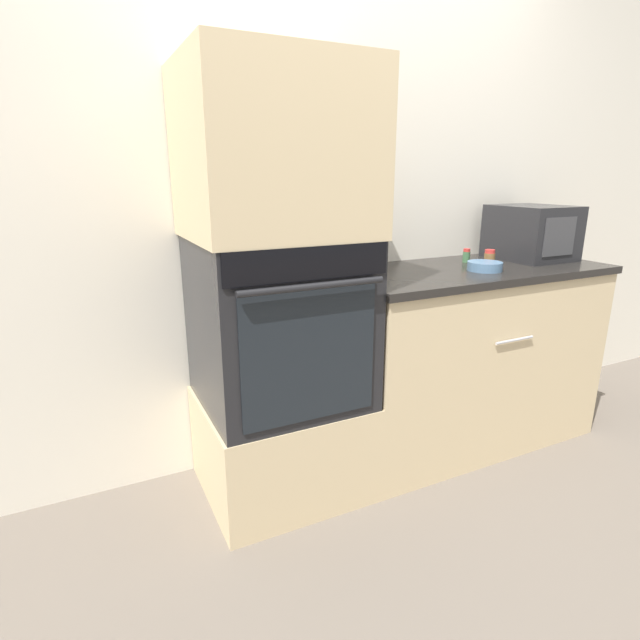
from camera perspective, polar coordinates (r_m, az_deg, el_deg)
ground_plane at (r=2.28m, az=7.05°, el=-19.90°), size 12.00×12.00×0.00m
wall_back at (r=2.39m, az=-0.40°, el=14.11°), size 8.00×0.05×2.50m
oven_cabinet_base at (r=2.26m, az=-4.38°, el=-13.77°), size 0.66×0.60×0.43m
wall_oven at (r=2.03m, az=-4.68°, el=-0.16°), size 0.64×0.64×0.68m
oven_cabinet_upper at (r=1.96m, az=-5.18°, el=18.57°), size 0.66×0.60×0.63m
counter_unit at (r=2.65m, az=16.05°, el=-3.86°), size 1.36×0.63×0.91m
microwave at (r=2.87m, az=23.00°, el=9.19°), size 0.34×0.38×0.28m
knife_block at (r=2.31m, az=4.20°, el=7.90°), size 0.13×0.13×0.23m
bowl at (r=2.45m, az=18.31°, el=5.86°), size 0.16×0.16×0.04m
condiment_jar_near at (r=2.59m, az=18.80°, el=6.74°), size 0.05×0.05×0.08m
condiment_jar_mid at (r=2.13m, az=6.41°, el=5.42°), size 0.04×0.04×0.07m
condiment_jar_far at (r=2.66m, az=16.39°, el=7.08°), size 0.04×0.04×0.07m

